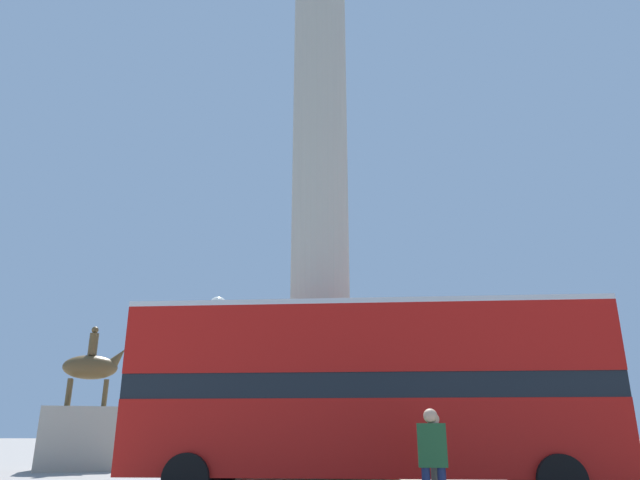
{
  "coord_description": "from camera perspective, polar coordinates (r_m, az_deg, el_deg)",
  "views": [
    {
      "loc": [
        1.98,
        -17.74,
        1.43
      ],
      "look_at": [
        0.0,
        0.0,
        7.43
      ],
      "focal_mm": 32.0,
      "sensor_mm": 36.0,
      "label": 1
    }
  ],
  "objects": [
    {
      "name": "monument_column",
      "position": [
        19.76,
        0.0,
        6.87
      ],
      "size": [
        4.48,
        4.48,
        25.04
      ],
      "color": "#A39E8E",
      "rests_on": "ground_plane"
    },
    {
      "name": "equestrian_statue",
      "position": [
        25.37,
        -22.6,
        -16.94
      ],
      "size": [
        3.68,
        3.3,
        5.56
      ],
      "rotation": [
        0.0,
        0.0,
        0.47
      ],
      "color": "#A39E8E",
      "rests_on": "ground_plane"
    },
    {
      "name": "street_lamp",
      "position": [
        16.52,
        -10.48,
        -11.84
      ],
      "size": [
        0.51,
        0.51,
        5.12
      ],
      "color": "black",
      "rests_on": "ground_plane"
    },
    {
      "name": "pedestrian_by_plinth",
      "position": [
        10.92,
        11.45,
        -20.56
      ],
      "size": [
        0.23,
        0.47,
        1.75
      ],
      "rotation": [
        0.0,
        0.0,
        4.81
      ],
      "color": "#4C473D",
      "rests_on": "ground_plane"
    },
    {
      "name": "bus_b",
      "position": [
        13.99,
        4.71,
        -14.63
      ],
      "size": [
        11.03,
        3.18,
        4.3
      ],
      "rotation": [
        0.0,
        0.0,
        0.03
      ],
      "color": "#B7140F",
      "rests_on": "ground_plane"
    },
    {
      "name": "pedestrian_near_lamp",
      "position": [
        10.17,
        11.21,
        -20.54
      ],
      "size": [
        0.47,
        0.24,
        1.79
      ],
      "rotation": [
        0.0,
        0.0,
        6.26
      ],
      "color": "#192347",
      "rests_on": "ground_plane"
    }
  ]
}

